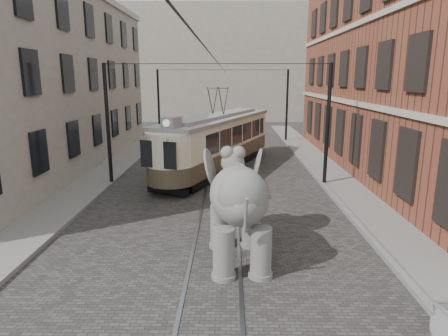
{
  "coord_description": "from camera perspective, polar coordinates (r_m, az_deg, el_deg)",
  "views": [
    {
      "loc": [
        0.43,
        -13.09,
        5.28
      ],
      "look_at": [
        0.22,
        0.68,
        2.1
      ],
      "focal_mm": 31.26,
      "sensor_mm": 36.0,
      "label": 1
    }
  ],
  "objects": [
    {
      "name": "ground",
      "position": [
        14.13,
        -0.93,
        -8.95
      ],
      "size": [
        120.0,
        120.0,
        0.0
      ],
      "primitive_type": "plane",
      "color": "#43413E"
    },
    {
      "name": "tram_rails",
      "position": [
        14.12,
        -0.93,
        -8.91
      ],
      "size": [
        1.54,
        80.0,
        0.02
      ],
      "primitive_type": null,
      "color": "slate",
      "rests_on": "ground"
    },
    {
      "name": "sidewalk_right",
      "position": [
        15.15,
        22.63,
        -8.14
      ],
      "size": [
        2.0,
        60.0,
        0.15
      ],
      "primitive_type": "cube",
      "color": "slate",
      "rests_on": "ground"
    },
    {
      "name": "sidewalk_left",
      "position": [
        15.7,
        -25.61,
        -7.69
      ],
      "size": [
        2.0,
        60.0,
        0.15
      ],
      "primitive_type": "cube",
      "color": "slate",
      "rests_on": "ground"
    },
    {
      "name": "brick_building",
      "position": [
        24.5,
        27.24,
        13.3
      ],
      "size": [
        8.0,
        26.0,
        12.0
      ],
      "primitive_type": "cube",
      "color": "brown",
      "rests_on": "ground"
    },
    {
      "name": "stucco_building",
      "position": [
        25.77,
        -25.96,
        11.11
      ],
      "size": [
        7.0,
        24.0,
        10.0
      ],
      "primitive_type": "cube",
      "color": "gray",
      "rests_on": "ground"
    },
    {
      "name": "distant_block",
      "position": [
        53.12,
        0.45,
        14.87
      ],
      "size": [
        28.0,
        10.0,
        14.0
      ],
      "primitive_type": "cube",
      "color": "gray",
      "rests_on": "ground"
    },
    {
      "name": "catenary",
      "position": [
        18.25,
        -1.1,
        5.82
      ],
      "size": [
        11.0,
        30.2,
        6.0
      ],
      "primitive_type": null,
      "color": "black",
      "rests_on": "ground"
    },
    {
      "name": "tram",
      "position": [
        22.79,
        -0.85,
        5.71
      ],
      "size": [
        6.74,
        12.09,
        4.77
      ],
      "primitive_type": null,
      "rotation": [
        0.0,
        0.0,
        -0.38
      ],
      "color": "beige",
      "rests_on": "ground"
    },
    {
      "name": "elephant",
      "position": [
        11.3,
        2.18,
        -6.19
      ],
      "size": [
        3.23,
        5.34,
        3.14
      ],
      "primitive_type": null,
      "rotation": [
        0.0,
        0.0,
        0.08
      ],
      "color": "slate",
      "rests_on": "ground"
    }
  ]
}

